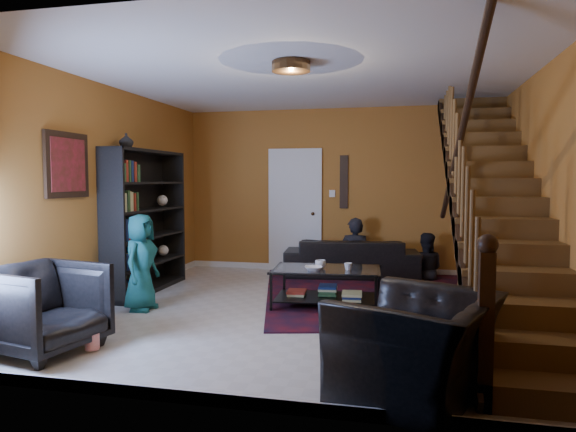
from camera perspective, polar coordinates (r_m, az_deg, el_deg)
name	(u,v)px	position (r m, az deg, el deg)	size (l,w,h in m)	color
floor	(305,310)	(6.33, 1.91, -10.45)	(5.50, 5.50, 0.00)	beige
room	(236,281)	(7.91, -5.84, -7.17)	(5.50, 5.50, 5.50)	#A76225
staircase	(494,197)	(6.10, 21.94, 2.02)	(0.95, 5.02, 3.18)	brown
bookshelf	(147,224)	(7.54, -15.44, -0.82)	(0.35, 1.80, 2.00)	black
door	(295,212)	(8.95, 0.79, 0.45)	(0.82, 0.05, 2.05)	silver
framed_picture	(67,165)	(6.33, -23.35, 5.23)	(0.04, 0.74, 0.74)	maroon
wall_hanging	(344,182)	(8.81, 6.24, 3.79)	(0.14, 0.03, 0.90)	black
ceiling_fixture	(291,67)	(5.47, 0.35, 16.26)	(0.40, 0.40, 0.10)	#3F2814
rug	(382,293)	(7.33, 10.46, -8.44)	(3.20, 3.66, 0.02)	#470C16
sofa	(351,258)	(8.45, 7.05, -4.64)	(2.14, 0.84, 0.63)	black
armchair_left	(45,308)	(5.27, -25.42, -9.22)	(0.87, 0.90, 0.82)	black
armchair_right	(417,346)	(3.96, 14.15, -13.84)	(1.15, 1.01, 0.75)	black
person_adult_a	(355,261)	(8.51, 7.43, -4.95)	(0.52, 0.34, 1.42)	black
person_adult_b	(425,270)	(8.50, 15.00, -5.82)	(0.58, 0.45, 1.20)	black
person_child	(141,262)	(6.49, -16.03, -4.96)	(0.57, 0.37, 1.17)	#185D59
coffee_table	(327,285)	(6.41, 4.31, -7.62)	(1.35, 0.85, 0.49)	black
cup_a	(320,264)	(6.36, 3.62, -5.36)	(0.13, 0.13, 0.10)	#999999
cup_b	(348,267)	(6.25, 6.70, -5.61)	(0.10, 0.10, 0.09)	#999999
bowl	(314,269)	(6.18, 2.86, -5.85)	(0.22, 0.22, 0.05)	#999999
vase	(126,141)	(7.09, -17.54, 7.99)	(0.18, 0.18, 0.19)	#999999
popcorn_bucket	(92,341)	(5.19, -20.92, -12.88)	(0.13, 0.13, 0.15)	red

